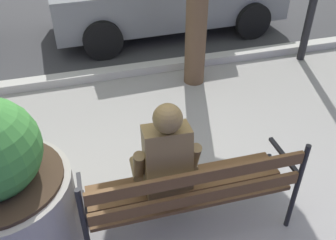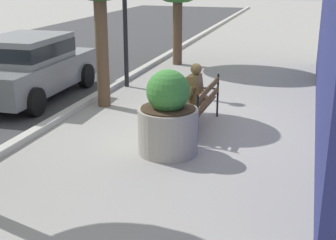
% 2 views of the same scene
% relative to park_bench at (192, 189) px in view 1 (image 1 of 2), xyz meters
% --- Properties ---
extents(ground_plane, '(80.00, 80.00, 0.00)m').
position_rel_park_bench_xyz_m(ground_plane, '(0.06, 0.11, -0.54)').
color(ground_plane, gray).
extents(curb_stone, '(60.00, 0.20, 0.12)m').
position_rel_park_bench_xyz_m(curb_stone, '(0.06, 3.01, -0.48)').
color(curb_stone, '#B2AFA8').
rests_on(curb_stone, ground).
extents(park_bench, '(1.81, 0.56, 0.95)m').
position_rel_park_bench_xyz_m(park_bench, '(0.00, 0.00, 0.00)').
color(park_bench, brown).
rests_on(park_bench, ground).
extents(bronze_statue_seated, '(0.67, 0.76, 1.37)m').
position_rel_park_bench_xyz_m(bronze_statue_seated, '(-0.16, 0.21, 0.12)').
color(bronze_statue_seated, brown).
rests_on(bronze_statue_seated, ground).
extents(concrete_planter, '(1.05, 1.05, 1.49)m').
position_rel_park_bench_xyz_m(concrete_planter, '(-1.44, 0.25, 0.09)').
color(concrete_planter, gray).
rests_on(concrete_planter, ground).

